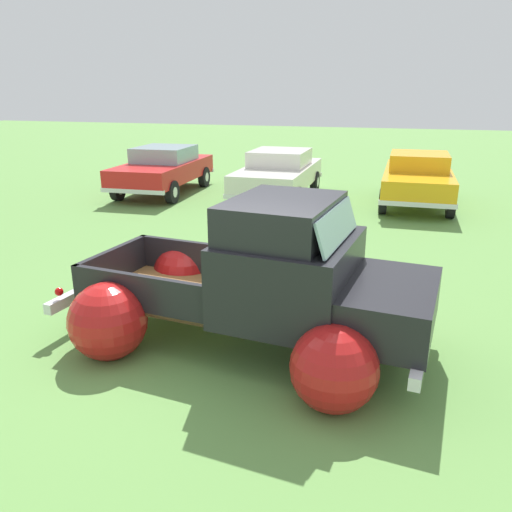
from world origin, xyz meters
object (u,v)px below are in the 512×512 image
vintage_pickup_truck (269,291)px  lane_cone_0 (353,275)px  show_car_0 (163,168)px  show_car_2 (418,177)px  show_car_1 (279,173)px

vintage_pickup_truck → lane_cone_0: bearing=74.6°
show_car_0 → show_car_2: (7.60, 0.53, -0.00)m
vintage_pickup_truck → lane_cone_0: size_ratio=7.59×
show_car_0 → show_car_1: 3.68m
show_car_2 → lane_cone_0: show_car_2 is taller
show_car_1 → show_car_0: bearing=-88.4°
show_car_0 → vintage_pickup_truck: bearing=30.8°
show_car_0 → show_car_2: 7.62m
show_car_1 → lane_cone_0: 7.46m
vintage_pickup_truck → show_car_0: vintage_pickup_truck is taller
show_car_2 → lane_cone_0: (-0.95, -7.22, -0.47)m
vintage_pickup_truck → show_car_2: (1.75, 9.30, 0.03)m
vintage_pickup_truck → show_car_2: 9.47m
show_car_0 → lane_cone_0: 9.45m
show_car_1 → lane_cone_0: (2.97, -6.83, -0.47)m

